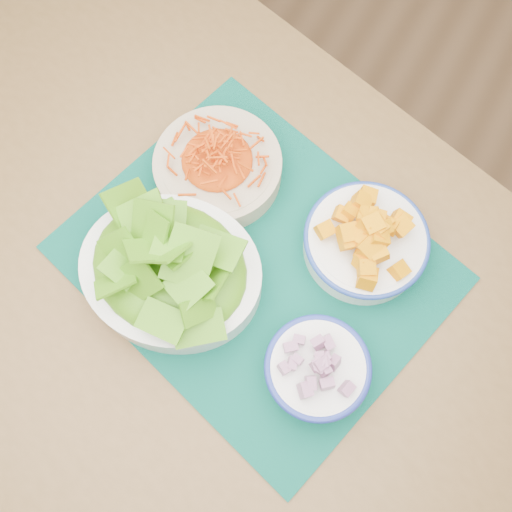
{
  "coord_description": "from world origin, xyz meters",
  "views": [
    {
      "loc": [
        0.04,
        0.04,
        1.6
      ],
      "look_at": [
        -0.1,
        0.29,
        0.78
      ],
      "focal_mm": 40.0,
      "sensor_mm": 36.0,
      "label": 1
    }
  ],
  "objects": [
    {
      "name": "lettuce_bowl",
      "position": [
        -0.2,
        0.21,
        0.82
      ],
      "size": [
        0.31,
        0.28,
        0.13
      ],
      "rotation": [
        0.0,
        0.0,
        0.19
      ],
      "color": "white",
      "rests_on": "placemat"
    },
    {
      "name": "ground",
      "position": [
        0.0,
        0.0,
        0.0
      ],
      "size": [
        4.0,
        4.0,
        0.0
      ],
      "primitive_type": "plane",
      "color": "#9C734B",
      "rests_on": "ground"
    },
    {
      "name": "onion_bowl",
      "position": [
        0.06,
        0.18,
        0.79
      ],
      "size": [
        0.15,
        0.15,
        0.08
      ],
      "rotation": [
        0.0,
        0.0,
        -0.04
      ],
      "color": "white",
      "rests_on": "placemat"
    },
    {
      "name": "carrot_bowl",
      "position": [
        -0.23,
        0.4,
        0.79
      ],
      "size": [
        0.25,
        0.25,
        0.08
      ],
      "rotation": [
        0.0,
        0.0,
        0.27
      ],
      "color": "#BBAA8B",
      "rests_on": "placemat"
    },
    {
      "name": "placemat",
      "position": [
        -0.1,
        0.29,
        0.75
      ],
      "size": [
        0.64,
        0.57,
        0.0
      ],
      "primitive_type": "cube",
      "rotation": [
        0.0,
        0.0,
        -0.26
      ],
      "color": "#01332A",
      "rests_on": "table"
    },
    {
      "name": "squash_bowl",
      "position": [
        0.04,
        0.39,
        0.8
      ],
      "size": [
        0.23,
        0.23,
        0.09
      ],
      "rotation": [
        0.0,
        0.0,
        0.28
      ],
      "color": "white",
      "rests_on": "placemat"
    },
    {
      "name": "table",
      "position": [
        -0.19,
        0.25,
        0.66
      ],
      "size": [
        1.51,
        1.19,
        0.75
      ],
      "rotation": [
        0.0,
        0.0,
        -0.26
      ],
      "color": "brown",
      "rests_on": "ground"
    }
  ]
}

